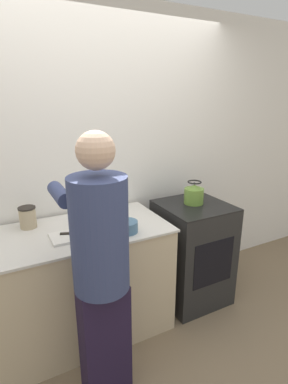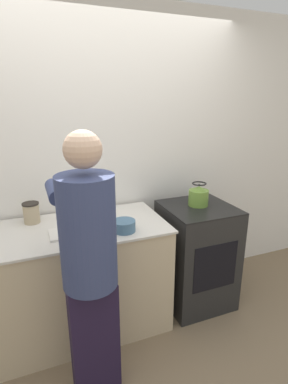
# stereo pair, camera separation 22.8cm
# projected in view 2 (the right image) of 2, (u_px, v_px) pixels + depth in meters

# --- Properties ---
(ground_plane) EXTENTS (12.00, 12.00, 0.00)m
(ground_plane) POSITION_uv_depth(u_px,v_px,m) (131.00, 343.00, 2.35)
(ground_plane) COLOR #7A664C
(wall_back) EXTENTS (8.00, 0.05, 2.60)m
(wall_back) POSITION_uv_depth(u_px,v_px,m) (101.00, 162.00, 2.62)
(wall_back) COLOR white
(wall_back) RESTS_ON ground_plane
(counter) EXTENTS (1.42, 0.71, 0.90)m
(counter) POSITION_uv_depth(u_px,v_px,m) (77.00, 279.00, 2.40)
(counter) COLOR #C6B28E
(counter) RESTS_ON ground_plane
(oven) EXTENTS (0.58, 0.60, 0.94)m
(oven) POSITION_uv_depth(u_px,v_px,m) (196.00, 255.00, 2.73)
(oven) COLOR black
(oven) RESTS_ON ground_plane
(person) EXTENTS (0.36, 0.60, 1.69)m
(person) POSITION_uv_depth(u_px,v_px,m) (89.00, 263.00, 1.74)
(person) COLOR #1F162F
(person) RESTS_ON ground_plane
(cutting_board) EXTENTS (0.36, 0.20, 0.02)m
(cutting_board) POSITION_uv_depth(u_px,v_px,m) (75.00, 232.00, 2.17)
(cutting_board) COLOR silver
(cutting_board) RESTS_ON counter
(knife) EXTENTS (0.22, 0.11, 0.01)m
(knife) POSITION_uv_depth(u_px,v_px,m) (74.00, 230.00, 2.17)
(knife) COLOR silver
(knife) RESTS_ON cutting_board
(kettle) EXTENTS (0.17, 0.17, 0.20)m
(kettle) POSITION_uv_depth(u_px,v_px,m) (198.00, 196.00, 2.59)
(kettle) COLOR olive
(kettle) RESTS_ON oven
(bowl_prep) EXTENTS (0.17, 0.17, 0.08)m
(bowl_prep) POSITION_uv_depth(u_px,v_px,m) (124.00, 226.00, 2.19)
(bowl_prep) COLOR #426684
(bowl_prep) RESTS_ON counter
(canister_jar) EXTENTS (0.13, 0.13, 0.16)m
(canister_jar) POSITION_uv_depth(u_px,v_px,m) (31.00, 213.00, 2.33)
(canister_jar) COLOR tan
(canister_jar) RESTS_ON counter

